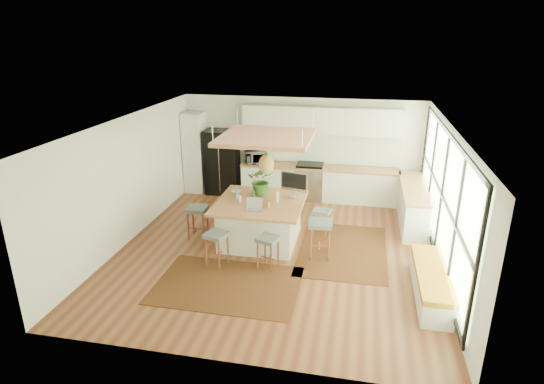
% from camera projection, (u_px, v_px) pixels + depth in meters
% --- Properties ---
extents(floor, '(7.00, 7.00, 0.00)m').
position_uv_depth(floor, '(277.00, 249.00, 9.50)').
color(floor, '#5F2B1B').
rests_on(floor, ground).
extents(ceiling, '(7.00, 7.00, 0.00)m').
position_uv_depth(ceiling, '(277.00, 123.00, 8.58)').
color(ceiling, white).
rests_on(ceiling, ground).
extents(wall_back, '(6.50, 0.00, 6.50)m').
position_uv_depth(wall_back, '(301.00, 147.00, 12.27)').
color(wall_back, white).
rests_on(wall_back, ground).
extents(wall_front, '(6.50, 0.00, 6.50)m').
position_uv_depth(wall_front, '(226.00, 278.00, 5.82)').
color(wall_front, white).
rests_on(wall_front, ground).
extents(wall_left, '(0.00, 7.00, 7.00)m').
position_uv_depth(wall_left, '(129.00, 179.00, 9.65)').
color(wall_left, white).
rests_on(wall_left, ground).
extents(wall_right, '(0.00, 7.00, 7.00)m').
position_uv_depth(wall_right, '(446.00, 201.00, 8.43)').
color(wall_right, white).
rests_on(wall_right, ground).
extents(window_wall, '(0.10, 6.20, 2.60)m').
position_uv_depth(window_wall, '(445.00, 198.00, 8.42)').
color(window_wall, black).
rests_on(window_wall, wall_right).
extents(pantry, '(0.55, 0.60, 2.25)m').
position_uv_depth(pantry, '(195.00, 153.00, 12.60)').
color(pantry, white).
rests_on(pantry, floor).
extents(back_counter_base, '(4.20, 0.60, 0.88)m').
position_uv_depth(back_counter_base, '(319.00, 184.00, 12.18)').
color(back_counter_base, white).
rests_on(back_counter_base, floor).
extents(back_counter_top, '(4.24, 0.64, 0.05)m').
position_uv_depth(back_counter_top, '(319.00, 168.00, 12.02)').
color(back_counter_top, '#A8613B').
rests_on(back_counter_top, back_counter_base).
extents(backsplash, '(4.20, 0.02, 0.80)m').
position_uv_depth(backsplash, '(321.00, 148.00, 12.14)').
color(backsplash, white).
rests_on(backsplash, wall_back).
extents(upper_cabinets, '(4.20, 0.34, 0.70)m').
position_uv_depth(upper_cabinets, '(321.00, 120.00, 11.72)').
color(upper_cabinets, white).
rests_on(upper_cabinets, wall_back).
extents(range, '(0.76, 0.62, 1.00)m').
position_uv_depth(range, '(310.00, 181.00, 12.21)').
color(range, '#A5A5AA').
rests_on(range, floor).
extents(right_counter_base, '(0.60, 2.50, 0.88)m').
position_uv_depth(right_counter_base, '(413.00, 206.00, 10.65)').
color(right_counter_base, white).
rests_on(right_counter_base, floor).
extents(right_counter_top, '(0.64, 2.54, 0.05)m').
position_uv_depth(right_counter_top, '(416.00, 188.00, 10.49)').
color(right_counter_top, '#A8613B').
rests_on(right_counter_top, right_counter_base).
extents(window_bench, '(0.52, 2.00, 0.50)m').
position_uv_depth(window_bench, '(430.00, 283.00, 7.76)').
color(window_bench, white).
rests_on(window_bench, floor).
extents(ceiling_panel, '(1.86, 1.86, 0.80)m').
position_uv_depth(ceiling_panel, '(266.00, 150.00, 9.23)').
color(ceiling_panel, '#A8613B').
rests_on(ceiling_panel, ceiling).
extents(rug_near, '(2.60, 1.80, 0.01)m').
position_uv_depth(rug_near, '(227.00, 285.00, 8.17)').
color(rug_near, black).
rests_on(rug_near, floor).
extents(rug_right, '(1.80, 2.60, 0.01)m').
position_uv_depth(rug_right, '(343.00, 250.00, 9.46)').
color(rug_right, black).
rests_on(rug_right, floor).
extents(fridge, '(0.92, 0.74, 1.80)m').
position_uv_depth(fridge, '(223.00, 161.00, 12.53)').
color(fridge, black).
rests_on(fridge, floor).
extents(island, '(1.85, 1.85, 0.93)m').
position_uv_depth(island, '(260.00, 221.00, 9.73)').
color(island, '#A8613B').
rests_on(island, floor).
extents(stool_near_left, '(0.50, 0.50, 0.68)m').
position_uv_depth(stool_near_left, '(217.00, 248.00, 8.77)').
color(stool_near_left, '#505658').
rests_on(stool_near_left, floor).
extents(stool_near_right, '(0.48, 0.48, 0.65)m').
position_uv_depth(stool_near_right, '(268.00, 251.00, 8.66)').
color(stool_near_right, '#505658').
rests_on(stool_near_right, floor).
extents(stool_right_front, '(0.51, 0.51, 0.79)m').
position_uv_depth(stool_right_front, '(320.00, 241.00, 9.07)').
color(stool_right_front, '#505658').
rests_on(stool_right_front, floor).
extents(stool_right_back, '(0.44, 0.44, 0.63)m').
position_uv_depth(stool_right_back, '(322.00, 221.00, 10.01)').
color(stool_right_back, '#505658').
rests_on(stool_right_back, floor).
extents(stool_left_side, '(0.45, 0.45, 0.73)m').
position_uv_depth(stool_left_side, '(198.00, 223.00, 9.92)').
color(stool_left_side, '#505658').
rests_on(stool_left_side, floor).
extents(laptop, '(0.35, 0.37, 0.25)m').
position_uv_depth(laptop, '(254.00, 204.00, 9.07)').
color(laptop, '#A5A5AA').
rests_on(laptop, island).
extents(monitor, '(0.66, 0.36, 0.58)m').
position_uv_depth(monitor, '(294.00, 186.00, 9.73)').
color(monitor, '#A5A5AA').
rests_on(monitor, island).
extents(microwave, '(0.66, 0.51, 0.40)m').
position_uv_depth(microwave, '(256.00, 156.00, 12.29)').
color(microwave, '#A5A5AA').
rests_on(microwave, back_counter_top).
extents(island_plant, '(0.69, 0.75, 0.51)m').
position_uv_depth(island_plant, '(261.00, 183.00, 9.90)').
color(island_plant, '#1E4C19').
rests_on(island_plant, island).
extents(island_bowl, '(0.24, 0.24, 0.05)m').
position_uv_depth(island_bowl, '(236.00, 192.00, 10.08)').
color(island_bowl, beige).
rests_on(island_bowl, island).
extents(island_bottle_0, '(0.07, 0.07, 0.19)m').
position_uv_depth(island_bottle_0, '(236.00, 194.00, 9.73)').
color(island_bottle_0, '#3091C3').
rests_on(island_bottle_0, island).
extents(island_bottle_1, '(0.07, 0.07, 0.19)m').
position_uv_depth(island_bottle_1, '(240.00, 198.00, 9.47)').
color(island_bottle_1, silver).
rests_on(island_bottle_1, island).
extents(island_bottle_2, '(0.07, 0.07, 0.19)m').
position_uv_depth(island_bottle_2, '(269.00, 203.00, 9.21)').
color(island_bottle_2, olive).
rests_on(island_bottle_2, island).
extents(island_bottle_3, '(0.07, 0.07, 0.19)m').
position_uv_depth(island_bottle_3, '(277.00, 198.00, 9.51)').
color(island_bottle_3, beige).
rests_on(island_bottle_3, island).
extents(island_bottle_4, '(0.07, 0.07, 0.19)m').
position_uv_depth(island_bottle_4, '(254.00, 193.00, 9.80)').
color(island_bottle_4, '#517445').
rests_on(island_bottle_4, island).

